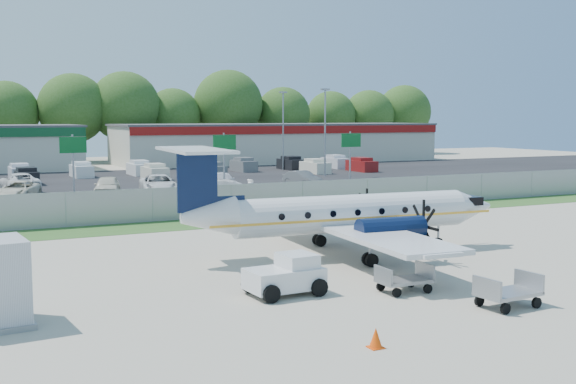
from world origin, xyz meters
name	(u,v)px	position (x,y,z in m)	size (l,w,h in m)	color
ground	(347,255)	(0.00, 0.00, 0.00)	(170.00, 170.00, 0.00)	#AFA794
grass_verge	(244,221)	(0.00, 12.00, 0.01)	(170.00, 4.00, 0.02)	#2D561E
access_road	(205,207)	(0.00, 19.00, 0.01)	(170.00, 8.00, 0.02)	black
parking_lot	(130,182)	(0.00, 40.00, 0.01)	(170.00, 32.00, 0.02)	black
perimeter_fence	(231,201)	(0.00, 14.00, 1.00)	(120.00, 0.06, 1.99)	gray
building_east	(278,143)	(26.00, 61.98, 2.63)	(44.40, 12.40, 5.24)	beige
sign_left	(73,155)	(-8.00, 22.91, 3.61)	(1.80, 0.26, 5.00)	gray
sign_mid	(224,152)	(3.00, 22.91, 3.61)	(1.80, 0.26, 5.00)	gray
sign_right	(351,149)	(14.00, 22.91, 3.61)	(1.80, 0.26, 5.00)	gray
light_pole_ne	(325,126)	(20.00, 38.00, 5.23)	(0.90, 0.35, 9.09)	gray
light_pole_se	(283,125)	(20.00, 48.00, 5.23)	(0.90, 0.35, 9.09)	gray
tree_line	(69,162)	(0.00, 74.00, 0.00)	(112.00, 6.00, 14.00)	#294E16
aircraft	(345,213)	(-0.10, 0.01, 1.90)	(15.96, 15.73, 4.92)	silver
pushback_tug	(287,275)	(-5.56, -5.24, 0.68)	(2.69, 1.98, 1.41)	silver
baggage_cart_near	(404,280)	(-1.70, -6.82, 0.45)	(1.88, 1.16, 0.98)	gray
baggage_cart_far	(508,292)	(0.16, -10.01, 0.50)	(2.13, 1.38, 1.07)	gray
cone_nose	(382,231)	(4.32, 3.64, 0.28)	(0.41, 0.41, 0.58)	#F64707
cone_port_wing	(376,338)	(-6.02, -11.63, 0.26)	(0.39, 0.39, 0.56)	#F64707
cone_starboard_wing	(306,219)	(2.76, 9.22, 0.29)	(0.44, 0.44, 0.62)	#F64707
road_car_west	(4,222)	(-12.98, 17.77, 0.00)	(1.67, 4.15, 1.41)	beige
road_car_mid	(213,203)	(1.46, 21.26, 0.00)	(2.37, 5.83, 1.69)	silver
road_car_east	(523,192)	(26.81, 16.79, 0.00)	(2.08, 5.11, 1.48)	maroon
parked_car_a	(18,200)	(-11.00, 29.66, 0.00)	(2.31, 5.02, 1.39)	beige
parked_car_b	(108,196)	(-4.44, 29.08, 0.00)	(1.86, 4.63, 1.58)	beige
parked_car_c	(159,195)	(-0.54, 28.35, 0.00)	(2.67, 5.78, 1.61)	silver
parked_car_d	(221,191)	(4.89, 28.61, 0.00)	(1.99, 4.95, 1.69)	silver
parked_car_e	(302,186)	(12.90, 29.35, 0.00)	(1.47, 4.21, 1.39)	#595B5E
parked_car_f	(20,192)	(-10.23, 35.77, 0.00)	(2.60, 5.64, 1.57)	silver
parked_car_g	(192,184)	(4.68, 35.64, 0.00)	(1.75, 5.01, 1.65)	beige
far_parking_rows	(118,178)	(0.00, 45.00, 0.00)	(56.00, 10.00, 1.60)	gray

